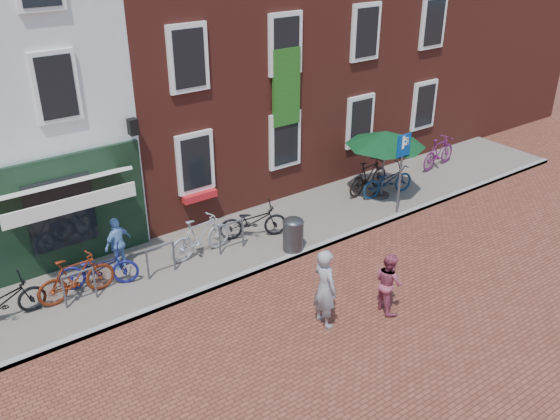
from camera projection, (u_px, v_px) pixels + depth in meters
ground at (240, 280)px, 14.65m from camera, size 80.00×80.00×0.00m
sidewalk at (242, 242)px, 16.23m from camera, size 24.00×3.00×0.10m
building_brick_mid at (169, 22)px, 18.51m from camera, size 6.00×8.00×10.00m
building_brick_right at (320, 5)px, 21.64m from camera, size 6.00×8.00×10.00m
filler_right at (439, 5)px, 25.26m from camera, size 7.00×8.00×9.00m
litter_bin at (293, 232)px, 15.54m from camera, size 0.54×0.54×0.99m
parking_sign at (402, 160)px, 16.97m from camera, size 0.50×0.08×2.43m
parasol at (386, 135)px, 17.78m from camera, size 2.40×2.40×2.24m
woman at (325, 288)px, 12.72m from camera, size 0.47×0.69×1.84m
boy at (389, 283)px, 13.26m from camera, size 0.67×0.79×1.44m
cafe_person at (118, 243)px, 14.68m from camera, size 0.88×0.62×1.38m
bicycle_0 at (1, 302)px, 12.83m from camera, size 1.87×0.71×0.97m
bicycle_1 at (76, 278)px, 13.59m from camera, size 1.80×0.52×1.08m
bicycle_2 at (98, 268)px, 14.04m from camera, size 1.96×1.29×0.97m
bicycle_3 at (200, 236)px, 15.30m from camera, size 1.83×0.66×1.08m
bicycle_4 at (253, 221)px, 16.16m from camera, size 1.96×1.32×0.97m
bicycle_5 at (368, 177)px, 18.71m from camera, size 1.85×0.75×1.08m
bicycle_6 at (388, 181)px, 18.56m from camera, size 1.92×0.87×0.97m
bicycle_7 at (439, 152)px, 20.57m from camera, size 1.85×0.77×1.08m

